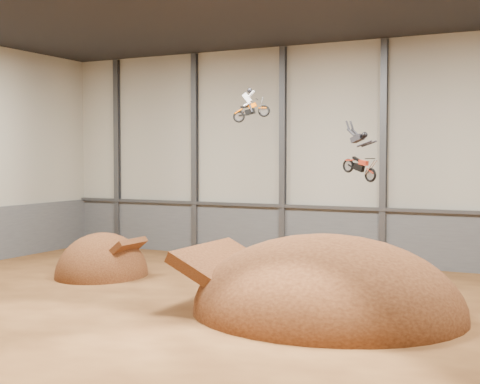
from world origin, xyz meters
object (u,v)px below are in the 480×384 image
Objects in this scene: landing_ramp at (326,314)px; fmx_rider_a at (253,102)px; takeoff_ramp at (102,276)px; fmx_rider_b at (358,152)px.

landing_ramp is 11.19m from fmx_rider_a.
takeoff_ramp is 0.48× the size of landing_ramp.
takeoff_ramp is 14.75m from landing_ramp.
fmx_rider_a is 0.69× the size of fmx_rider_b.
fmx_rider_a reaches higher than landing_ramp.
fmx_rider_b is at bearing 78.98° from landing_ramp.
landing_ramp is at bearing -12.10° from takeoff_ramp.
fmx_rider_b is at bearing -19.97° from fmx_rider_a.
fmx_rider_a is at bearing -158.74° from fmx_rider_b.
takeoff_ramp is at bearing 167.90° from landing_ramp.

